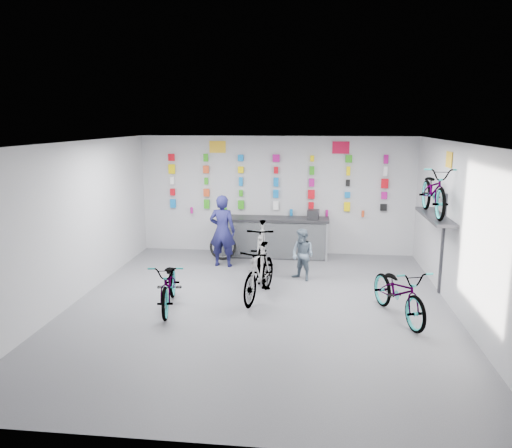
# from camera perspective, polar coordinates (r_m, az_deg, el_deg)

# --- Properties ---
(floor) EXTENTS (8.00, 8.00, 0.00)m
(floor) POSITION_cam_1_polar(r_m,az_deg,el_deg) (9.31, 0.38, -9.51)
(floor) COLOR #505055
(floor) RESTS_ON ground
(ceiling) EXTENTS (8.00, 8.00, 0.00)m
(ceiling) POSITION_cam_1_polar(r_m,az_deg,el_deg) (8.69, 0.41, 9.27)
(ceiling) COLOR white
(ceiling) RESTS_ON wall_back
(wall_back) EXTENTS (7.00, 0.00, 7.00)m
(wall_back) POSITION_cam_1_polar(r_m,az_deg,el_deg) (12.80, 2.31, 3.30)
(wall_back) COLOR #B6B6B9
(wall_back) RESTS_ON floor
(wall_front) EXTENTS (7.00, 0.00, 7.00)m
(wall_front) POSITION_cam_1_polar(r_m,az_deg,el_deg) (5.08, -4.48, -9.93)
(wall_front) COLOR #B6B6B9
(wall_front) RESTS_ON floor
(wall_left) EXTENTS (0.00, 8.00, 8.00)m
(wall_left) POSITION_cam_1_polar(r_m,az_deg,el_deg) (9.88, -20.24, 0.07)
(wall_left) COLOR #B6B6B9
(wall_left) RESTS_ON floor
(wall_right) EXTENTS (0.00, 8.00, 8.00)m
(wall_right) POSITION_cam_1_polar(r_m,az_deg,el_deg) (9.20, 22.63, -0.93)
(wall_right) COLOR #B6B6B9
(wall_right) RESTS_ON floor
(counter) EXTENTS (2.70, 0.66, 1.00)m
(counter) POSITION_cam_1_polar(r_m,az_deg,el_deg) (12.54, 2.11, -1.59)
(counter) COLOR black
(counter) RESTS_ON floor
(merch_wall) EXTENTS (5.57, 0.08, 1.56)m
(merch_wall) POSITION_cam_1_polar(r_m,az_deg,el_deg) (12.69, 2.26, 4.47)
(merch_wall) COLOR blue
(merch_wall) RESTS_ON wall_back
(wall_bracket) EXTENTS (0.39, 1.90, 2.00)m
(wall_bracket) POSITION_cam_1_polar(r_m,az_deg,el_deg) (10.30, 19.89, 0.34)
(wall_bracket) COLOR #333338
(wall_bracket) RESTS_ON wall_right
(sign_left) EXTENTS (0.42, 0.02, 0.30)m
(sign_left) POSITION_cam_1_polar(r_m,az_deg,el_deg) (12.86, -4.42, 8.78)
(sign_left) COLOR gold
(sign_left) RESTS_ON wall_back
(sign_right) EXTENTS (0.42, 0.02, 0.30)m
(sign_right) POSITION_cam_1_polar(r_m,az_deg,el_deg) (12.65, 9.68, 8.60)
(sign_right) COLOR #BD0E33
(sign_right) RESTS_ON wall_back
(sign_side) EXTENTS (0.02, 0.40, 0.30)m
(sign_side) POSITION_cam_1_polar(r_m,az_deg,el_deg) (10.18, 21.19, 6.87)
(sign_side) COLOR gold
(sign_side) RESTS_ON wall_right
(bike_left) EXTENTS (0.89, 1.81, 0.91)m
(bike_left) POSITION_cam_1_polar(r_m,az_deg,el_deg) (9.27, -9.86, -6.79)
(bike_left) COLOR gray
(bike_left) RESTS_ON floor
(bike_center) EXTENTS (0.85, 1.82, 1.05)m
(bike_center) POSITION_cam_1_polar(r_m,az_deg,el_deg) (9.60, 0.38, -5.52)
(bike_center) COLOR gray
(bike_center) RESTS_ON floor
(bike_right) EXTENTS (1.18, 1.93, 0.96)m
(bike_right) POSITION_cam_1_polar(r_m,az_deg,el_deg) (9.02, 16.03, -7.45)
(bike_right) COLOR gray
(bike_right) RESTS_ON floor
(bike_service) EXTENTS (0.62, 2.00, 1.19)m
(bike_service) POSITION_cam_1_polar(r_m,az_deg,el_deg) (10.96, 0.62, -2.96)
(bike_service) COLOR gray
(bike_service) RESTS_ON floor
(bike_wall) EXTENTS (0.63, 1.80, 0.95)m
(bike_wall) POSITION_cam_1_polar(r_m,az_deg,el_deg) (10.19, 19.69, 3.60)
(bike_wall) COLOR gray
(bike_wall) RESTS_ON wall_bracket
(clerk) EXTENTS (0.66, 0.47, 1.70)m
(clerk) POSITION_cam_1_polar(r_m,az_deg,el_deg) (11.67, -3.86, -0.79)
(clerk) COLOR #171847
(clerk) RESTS_ON floor
(customer) EXTENTS (0.69, 0.66, 1.12)m
(customer) POSITION_cam_1_polar(r_m,az_deg,el_deg) (10.73, 5.35, -3.53)
(customer) COLOR slate
(customer) RESTS_ON floor
(spare_wheel) EXTENTS (0.69, 0.36, 0.65)m
(spare_wheel) POSITION_cam_1_polar(r_m,az_deg,el_deg) (12.38, -3.81, -2.60)
(spare_wheel) COLOR black
(spare_wheel) RESTS_ON floor
(register) EXTENTS (0.31, 0.33, 0.22)m
(register) POSITION_cam_1_polar(r_m,az_deg,el_deg) (12.39, 6.56, 1.12)
(register) COLOR black
(register) RESTS_ON counter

